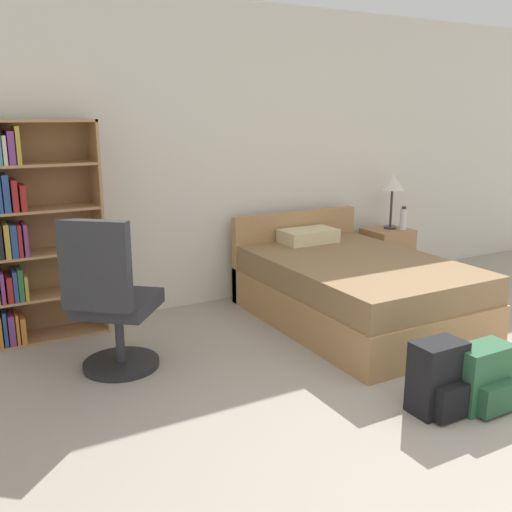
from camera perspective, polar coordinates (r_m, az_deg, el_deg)
The scene contains 9 objects.
wall_back at distance 5.23m, azimuth -0.54°, elevation 9.99°, with size 9.00×0.06×2.60m.
bookshelf at distance 4.49m, azimuth -21.95°, elevation 2.45°, with size 0.84×0.31×1.63m.
bed at distance 4.76m, azimuth 9.50°, elevation -3.16°, with size 1.30×1.91×0.79m.
office_chair at distance 3.79m, azimuth -14.31°, elevation -4.64°, with size 0.71×0.72×1.06m.
nightstand at distance 5.92m, azimuth 12.92°, elevation 0.04°, with size 0.43×0.41×0.55m.
table_lamp at distance 5.83m, azimuth 13.50°, elevation 6.99°, with size 0.24×0.24×0.54m.
water_bottle at distance 5.84m, azimuth 14.53°, elevation 3.62°, with size 0.07×0.07×0.23m.
backpack_green at distance 3.62m, azimuth 21.77°, elevation -11.31°, with size 0.35×0.26×0.38m.
backpack_black at distance 3.47m, azimuth 17.78°, elevation -11.68°, with size 0.30×0.26×0.42m.
Camera 1 is at (-2.48, -1.36, 1.67)m, focal length 40.00 mm.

